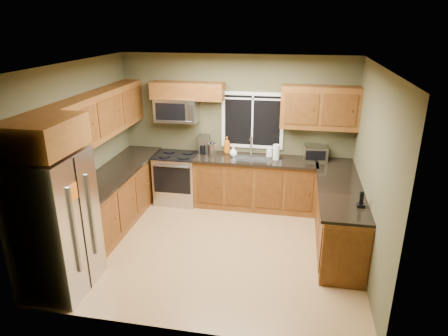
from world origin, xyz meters
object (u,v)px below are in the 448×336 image
(range, at_px, (177,178))
(coffee_maker, at_px, (204,145))
(refrigerator, at_px, (56,224))
(paper_towel_roll, at_px, (276,152))
(toaster_oven, at_px, (315,153))
(soap_bottle_b, at_px, (269,152))
(soap_bottle_c, at_px, (233,151))
(microwave, at_px, (177,110))
(soap_bottle_a, at_px, (227,145))
(cordless_phone, at_px, (361,202))
(kettle, at_px, (212,149))

(range, xyz_separation_m, coffee_maker, (0.48, 0.17, 0.62))
(refrigerator, distance_m, paper_towel_roll, 3.76)
(toaster_oven, bearing_deg, paper_towel_roll, -170.51)
(range, relative_size, soap_bottle_b, 5.06)
(soap_bottle_c, bearing_deg, microwave, 175.78)
(refrigerator, distance_m, range, 2.89)
(soap_bottle_c, bearing_deg, paper_towel_roll, -1.85)
(coffee_maker, height_order, soap_bottle_a, coffee_maker)
(coffee_maker, height_order, cordless_phone, coffee_maker)
(refrigerator, height_order, kettle, refrigerator)
(microwave, bearing_deg, kettle, -9.86)
(toaster_oven, relative_size, kettle, 1.51)
(refrigerator, relative_size, microwave, 2.37)
(toaster_oven, bearing_deg, soap_bottle_a, 176.99)
(microwave, bearing_deg, soap_bottle_c, -4.22)
(toaster_oven, relative_size, cordless_phone, 1.95)
(soap_bottle_b, bearing_deg, soap_bottle_c, -171.12)
(soap_bottle_c, height_order, cordless_phone, cordless_phone)
(paper_towel_roll, bearing_deg, soap_bottle_c, 178.15)
(range, distance_m, soap_bottle_b, 1.78)
(toaster_oven, distance_m, soap_bottle_a, 1.59)
(paper_towel_roll, xyz_separation_m, soap_bottle_a, (-0.91, 0.20, 0.02))
(microwave, bearing_deg, soap_bottle_a, 5.98)
(range, bearing_deg, paper_towel_roll, 1.07)
(paper_towel_roll, height_order, soap_bottle_c, paper_towel_roll)
(paper_towel_roll, bearing_deg, cordless_phone, -54.44)
(kettle, bearing_deg, soap_bottle_a, 42.66)
(soap_bottle_c, relative_size, cordless_phone, 0.83)
(range, xyz_separation_m, toaster_oven, (2.49, 0.15, 0.59))
(refrigerator, relative_size, cordless_phone, 8.27)
(refrigerator, distance_m, kettle, 3.11)
(refrigerator, relative_size, soap_bottle_b, 9.72)
(kettle, xyz_separation_m, cordless_phone, (2.36, -1.69, -0.06))
(paper_towel_roll, xyz_separation_m, cordless_phone, (1.22, -1.70, -0.07))
(range, height_order, paper_towel_roll, paper_towel_roll)
(refrigerator, height_order, paper_towel_roll, refrigerator)
(kettle, relative_size, paper_towel_roll, 0.95)
(coffee_maker, relative_size, kettle, 1.15)
(refrigerator, xyz_separation_m, coffee_maker, (1.17, 2.94, 0.19))
(soap_bottle_a, bearing_deg, paper_towel_roll, -12.14)
(soap_bottle_a, bearing_deg, coffee_maker, -171.59)
(cordless_phone, bearing_deg, toaster_oven, 106.60)
(toaster_oven, height_order, kettle, kettle)
(refrigerator, relative_size, coffee_maker, 5.56)
(soap_bottle_c, bearing_deg, toaster_oven, 3.51)
(kettle, bearing_deg, refrigerator, -116.00)
(soap_bottle_b, bearing_deg, kettle, -172.23)
(range, bearing_deg, kettle, 1.66)
(coffee_maker, bearing_deg, soap_bottle_b, -0.49)
(microwave, relative_size, soap_bottle_a, 2.48)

